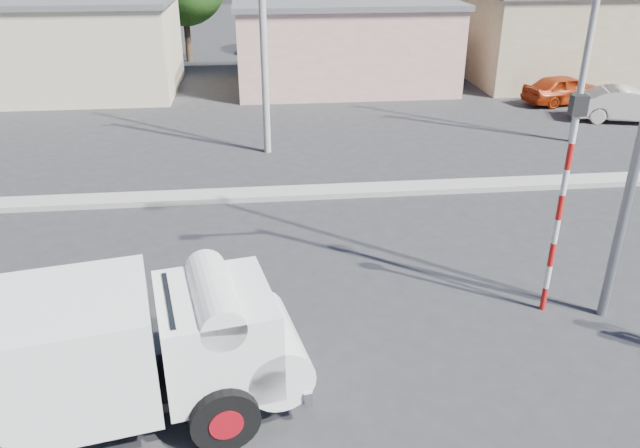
{
  "coord_description": "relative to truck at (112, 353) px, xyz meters",
  "views": [
    {
      "loc": [
        -2.42,
        -8.61,
        6.93
      ],
      "look_at": [
        -1.13,
        3.26,
        1.3
      ],
      "focal_mm": 35.0,
      "sensor_mm": 36.0,
      "label": 1
    }
  ],
  "objects": [
    {
      "name": "ground_plane",
      "position": [
        4.66,
        0.83,
        -1.29
      ],
      "size": [
        120.0,
        120.0,
        0.0
      ],
      "primitive_type": "plane",
      "color": "#2A2A2D",
      "rests_on": "ground"
    },
    {
      "name": "median",
      "position": [
        4.66,
        8.83,
        -1.21
      ],
      "size": [
        40.0,
        0.8,
        0.16
      ],
      "primitive_type": "cube",
      "color": "#99968E",
      "rests_on": "ground"
    },
    {
      "name": "truck",
      "position": [
        0.0,
        0.0,
        0.0
      ],
      "size": [
        5.91,
        3.1,
        2.32
      ],
      "rotation": [
        0.0,
        0.0,
        0.2
      ],
      "color": "black",
      "rests_on": "ground"
    },
    {
      "name": "car_cream",
      "position": [
        17.02,
        15.14,
        -0.63
      ],
      "size": [
        4.25,
        2.39,
        1.33
      ],
      "primitive_type": "imported",
      "rotation": [
        0.0,
        0.0,
        1.31
      ],
      "color": "beige",
      "rests_on": "ground"
    },
    {
      "name": "car_red",
      "position": [
        15.84,
        18.09,
        -0.66
      ],
      "size": [
        3.94,
        2.22,
        1.27
      ],
      "primitive_type": "imported",
      "rotation": [
        0.0,
        0.0,
        1.78
      ],
      "color": "#A42D0C",
      "rests_on": "ground"
    },
    {
      "name": "traffic_pole",
      "position": [
        7.86,
        2.33,
        1.31
      ],
      "size": [
        0.28,
        0.18,
        4.36
      ],
      "color": "red",
      "rests_on": "ground"
    },
    {
      "name": "building_row",
      "position": [
        5.76,
        22.83,
        0.85
      ],
      "size": [
        37.8,
        7.3,
        4.44
      ],
      "color": "beige",
      "rests_on": "ground"
    },
    {
      "name": "utility_poles",
      "position": [
        7.91,
        12.83,
        2.78
      ],
      "size": [
        35.4,
        0.24,
        8.0
      ],
      "color": "#99968E",
      "rests_on": "ground"
    }
  ]
}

